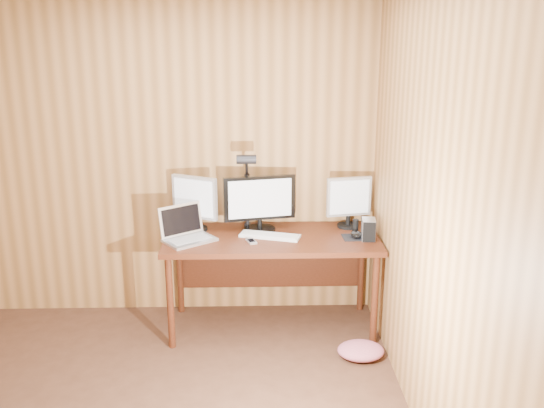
{
  "coord_description": "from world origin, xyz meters",
  "views": [
    {
      "loc": [
        0.82,
        -2.65,
        2.27
      ],
      "look_at": [
        0.93,
        1.58,
        1.02
      ],
      "focal_mm": 40.0,
      "sensor_mm": 36.0,
      "label": 1
    }
  ],
  "objects_px": {
    "laptop": "(186,232)",
    "mouse": "(356,234)",
    "hard_drive": "(369,229)",
    "speaker": "(355,226)",
    "monitor_center": "(260,203)",
    "keyboard": "(270,236)",
    "desk_lamp": "(247,180)",
    "monitor_right": "(349,201)",
    "desk": "(272,248)",
    "monitor_left": "(195,202)",
    "phone": "(251,241)"
  },
  "relations": [
    {
      "from": "monitor_center",
      "to": "desk_lamp",
      "type": "distance_m",
      "value": 0.2
    },
    {
      "from": "keyboard",
      "to": "phone",
      "type": "bearing_deg",
      "value": -124.6
    },
    {
      "from": "keyboard",
      "to": "mouse",
      "type": "height_order",
      "value": "mouse"
    },
    {
      "from": "desk",
      "to": "hard_drive",
      "type": "relative_size",
      "value": 10.31
    },
    {
      "from": "monitor_center",
      "to": "keyboard",
      "type": "xyz_separation_m",
      "value": [
        0.07,
        -0.15,
        -0.21
      ]
    },
    {
      "from": "monitor_left",
      "to": "phone",
      "type": "bearing_deg",
      "value": -7.85
    },
    {
      "from": "laptop",
      "to": "mouse",
      "type": "xyz_separation_m",
      "value": [
        1.26,
        0.01,
        -0.04
      ]
    },
    {
      "from": "keyboard",
      "to": "mouse",
      "type": "relative_size",
      "value": 3.87
    },
    {
      "from": "monitor_center",
      "to": "desk_lamp",
      "type": "relative_size",
      "value": 0.85
    },
    {
      "from": "keyboard",
      "to": "desk",
      "type": "bearing_deg",
      "value": 96.57
    },
    {
      "from": "hard_drive",
      "to": "phone",
      "type": "distance_m",
      "value": 0.87
    },
    {
      "from": "monitor_right",
      "to": "desk_lamp",
      "type": "xyz_separation_m",
      "value": [
        -0.79,
        -0.04,
        0.18
      ]
    },
    {
      "from": "speaker",
      "to": "hard_drive",
      "type": "bearing_deg",
      "value": -62.53
    },
    {
      "from": "phone",
      "to": "desk_lamp",
      "type": "relative_size",
      "value": 0.19
    },
    {
      "from": "desk",
      "to": "keyboard",
      "type": "height_order",
      "value": "keyboard"
    },
    {
      "from": "hard_drive",
      "to": "speaker",
      "type": "distance_m",
      "value": 0.16
    },
    {
      "from": "desk",
      "to": "monitor_right",
      "type": "height_order",
      "value": "monitor_right"
    },
    {
      "from": "monitor_left",
      "to": "phone",
      "type": "relative_size",
      "value": 3.48
    },
    {
      "from": "desk",
      "to": "laptop",
      "type": "xyz_separation_m",
      "value": [
        -0.64,
        -0.12,
        0.18
      ]
    },
    {
      "from": "mouse",
      "to": "phone",
      "type": "distance_m",
      "value": 0.79
    },
    {
      "from": "keyboard",
      "to": "mouse",
      "type": "bearing_deg",
      "value": 14.09
    },
    {
      "from": "laptop",
      "to": "hard_drive",
      "type": "relative_size",
      "value": 2.85
    },
    {
      "from": "keyboard",
      "to": "desk_lamp",
      "type": "xyz_separation_m",
      "value": [
        -0.17,
        0.18,
        0.39
      ]
    },
    {
      "from": "monitor_center",
      "to": "monitor_right",
      "type": "relative_size",
      "value": 1.37
    },
    {
      "from": "keyboard",
      "to": "desk_lamp",
      "type": "distance_m",
      "value": 0.46
    },
    {
      "from": "laptop",
      "to": "mouse",
      "type": "relative_size",
      "value": 3.63
    },
    {
      "from": "desk",
      "to": "phone",
      "type": "bearing_deg",
      "value": -128.61
    },
    {
      "from": "monitor_right",
      "to": "keyboard",
      "type": "distance_m",
      "value": 0.69
    },
    {
      "from": "desk",
      "to": "speaker",
      "type": "relative_size",
      "value": 14.69
    },
    {
      "from": "desk",
      "to": "monitor_left",
      "type": "height_order",
      "value": "monitor_left"
    },
    {
      "from": "speaker",
      "to": "desk_lamp",
      "type": "bearing_deg",
      "value": 172.39
    },
    {
      "from": "monitor_left",
      "to": "laptop",
      "type": "height_order",
      "value": "monitor_left"
    },
    {
      "from": "desk_lamp",
      "to": "laptop",
      "type": "bearing_deg",
      "value": -150.27
    },
    {
      "from": "hard_drive",
      "to": "speaker",
      "type": "bearing_deg",
      "value": 123.4
    },
    {
      "from": "mouse",
      "to": "desk",
      "type": "bearing_deg",
      "value": 168.58
    },
    {
      "from": "monitor_right",
      "to": "phone",
      "type": "bearing_deg",
      "value": -166.85
    },
    {
      "from": "monitor_center",
      "to": "mouse",
      "type": "distance_m",
      "value": 0.77
    },
    {
      "from": "monitor_center",
      "to": "laptop",
      "type": "distance_m",
      "value": 0.6
    },
    {
      "from": "hard_drive",
      "to": "speaker",
      "type": "height_order",
      "value": "hard_drive"
    },
    {
      "from": "hard_drive",
      "to": "speaker",
      "type": "xyz_separation_m",
      "value": [
        -0.07,
        0.14,
        -0.02
      ]
    },
    {
      "from": "monitor_left",
      "to": "hard_drive",
      "type": "xyz_separation_m",
      "value": [
        1.3,
        -0.25,
        -0.15
      ]
    },
    {
      "from": "speaker",
      "to": "monitor_left",
      "type": "bearing_deg",
      "value": 175.05
    },
    {
      "from": "hard_drive",
      "to": "phone",
      "type": "height_order",
      "value": "hard_drive"
    },
    {
      "from": "desk",
      "to": "monitor_right",
      "type": "bearing_deg",
      "value": 12.96
    },
    {
      "from": "desk",
      "to": "mouse",
      "type": "relative_size",
      "value": 13.15
    },
    {
      "from": "phone",
      "to": "desk_lamp",
      "type": "bearing_deg",
      "value": 76.72
    },
    {
      "from": "monitor_left",
      "to": "keyboard",
      "type": "bearing_deg",
      "value": 8.57
    },
    {
      "from": "hard_drive",
      "to": "phone",
      "type": "xyz_separation_m",
      "value": [
        -0.86,
        -0.04,
        -0.07
      ]
    },
    {
      "from": "monitor_right",
      "to": "desk_lamp",
      "type": "bearing_deg",
      "value": 172.32
    },
    {
      "from": "keyboard",
      "to": "hard_drive",
      "type": "bearing_deg",
      "value": 11.29
    }
  ]
}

